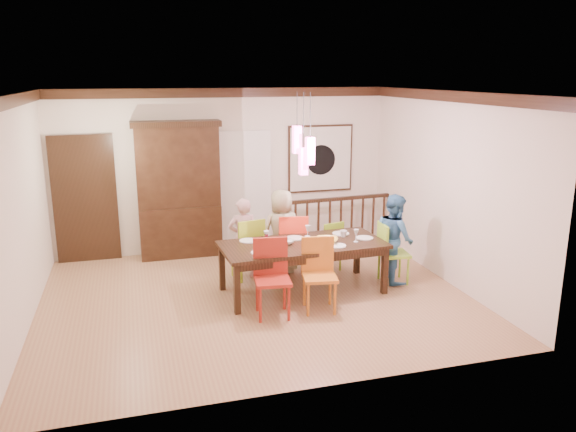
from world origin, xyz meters
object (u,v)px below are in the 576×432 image
object	(u,v)px
dining_table	(303,248)
person_far_mid	(282,232)
china_hutch	(179,190)
person_end_right	(394,238)
person_far_left	(243,238)
balustrade	(341,221)
chair_end_right	(394,249)
chair_far_left	(247,244)

from	to	relation	value
dining_table	person_far_mid	world-z (taller)	person_far_mid
china_hutch	person_end_right	xyz separation A→B (m)	(3.06, -2.18, -0.50)
person_far_left	balustrade	bearing A→B (deg)	-149.94
person_end_right	chair_end_right	bearing A→B (deg)	154.52
balustrade	person_far_mid	xyz separation A→B (m)	(-1.40, -1.00, 0.19)
china_hutch	person_far_left	world-z (taller)	china_hutch
person_far_left	person_far_mid	distance (m)	0.64
balustrade	person_end_right	distance (m)	1.85
person_end_right	person_far_left	bearing A→B (deg)	69.02
balustrade	person_far_left	bearing A→B (deg)	-156.71
person_far_mid	person_far_left	bearing A→B (deg)	-2.17
person_far_left	chair_end_right	bearing A→B (deg)	161.59
chair_far_left	china_hutch	world-z (taller)	china_hutch
person_far_mid	balustrade	bearing A→B (deg)	-149.52
dining_table	person_end_right	bearing A→B (deg)	-1.22
chair_end_right	person_far_left	bearing A→B (deg)	74.60
chair_end_right	balustrade	distance (m)	1.90
balustrade	person_far_left	size ratio (longest dim) A/B	1.80
person_far_left	person_end_right	world-z (taller)	person_end_right
china_hutch	person_far_left	distance (m)	1.71
chair_far_left	person_far_left	bearing A→B (deg)	-63.11
chair_end_right	china_hutch	distance (m)	3.82
balustrade	person_end_right	xyz separation A→B (m)	(0.17, -1.83, 0.19)
chair_end_right	person_far_mid	bearing A→B (deg)	66.08
chair_end_right	person_far_left	size ratio (longest dim) A/B	0.74
dining_table	chair_end_right	distance (m)	1.47
dining_table	person_end_right	xyz separation A→B (m)	(1.49, 0.05, 0.01)
person_far_left	person_end_right	distance (m)	2.35
balustrade	person_far_mid	world-z (taller)	person_far_mid
china_hutch	balustrade	bearing A→B (deg)	-6.84
dining_table	balustrade	world-z (taller)	balustrade
chair_far_left	balustrade	size ratio (longest dim) A/B	0.43
china_hutch	person_far_mid	xyz separation A→B (m)	(1.49, -1.35, -0.50)
dining_table	person_far_left	xyz separation A→B (m)	(-0.71, 0.86, -0.04)
chair_far_left	person_far_mid	xyz separation A→B (m)	(0.59, 0.09, 0.13)
chair_far_left	balustrade	bearing A→B (deg)	-163.73
person_far_left	china_hutch	bearing A→B (deg)	-55.21
chair_end_right	person_end_right	distance (m)	0.16
dining_table	china_hutch	size ratio (longest dim) A/B	1.03
person_far_left	person_end_right	bearing A→B (deg)	163.20
chair_far_left	china_hutch	bearing A→B (deg)	-70.43
dining_table	china_hutch	bearing A→B (deg)	121.68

